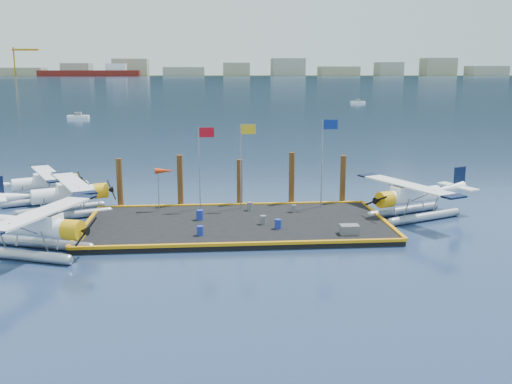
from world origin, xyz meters
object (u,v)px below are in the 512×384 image
seaplane_d (411,198)px  piling_3 (292,180)px  drum_1 (278,224)px  piling_4 (343,181)px  flagpole_blue (325,150)px  piling_2 (240,184)px  seaplane_b (68,196)px  drum_3 (200,231)px  flagpole_red (202,155)px  drum_0 (200,215)px  piling_0 (120,185)px  drum_2 (263,220)px  seaplane_a (36,230)px  drum_4 (294,208)px  crate (349,229)px  windsock (164,172)px  piling_1 (180,183)px  flagpole_yellow (243,153)px  seaplane_c (43,185)px  drum_5 (250,206)px

seaplane_d → piling_3: 8.98m
drum_1 → piling_4: size_ratio=0.16×
flagpole_blue → piling_2: flagpole_blue is taller
piling_2 → seaplane_b: bearing=-174.6°
drum_3 → flagpole_red: flagpole_red is taller
drum_0 → piling_0: (-6.01, 4.67, 1.26)m
drum_1 → flagpole_red: flagpole_red is taller
drum_2 → piling_3: bearing=65.6°
seaplane_a → seaplane_b: seaplane_a is taller
drum_4 → crate: bearing=-65.5°
windsock → crate: bearing=-31.5°
seaplane_b → piling_4: size_ratio=2.29×
piling_1 → piling_4: (12.50, 0.00, -0.10)m
drum_2 → piling_2: piling_2 is taller
flagpole_yellow → drum_4: bearing=-22.6°
seaplane_c → flagpole_red: (12.87, -5.32, 3.02)m
piling_2 → drum_0: bearing=-122.6°
flagpole_red → flagpole_yellow: 3.00m
seaplane_a → drum_0: seaplane_a is taller
drum_3 → flagpole_yellow: 8.41m
windsock → piling_3: (9.53, 1.60, -1.08)m
drum_1 → windsock: windsock is taller
drum_3 → piling_0: bearing=125.8°
drum_2 → drum_3: bearing=-151.0°
piling_3 → piling_4: size_ratio=1.07×
piling_1 → piling_4: bearing=0.0°
drum_4 → piling_2: (-3.72, 3.06, 1.23)m
windsock → flagpole_yellow: bearing=0.0°
drum_4 → piling_0: piling_0 is taller
drum_5 → piling_0: size_ratio=0.15×
flagpole_red → flagpole_blue: flagpole_blue is taller
drum_2 → drum_3: size_ratio=0.96×
seaplane_c → piling_4: piling_4 is taller
drum_4 → piling_4: (4.28, 3.06, 1.33)m
drum_2 → windsock: windsock is taller
seaplane_c → piling_3: bearing=54.4°
drum_4 → piling_0: (-12.72, 3.06, 1.33)m
drum_5 → flagpole_red: bearing=168.5°
flagpole_blue → drum_3: bearing=-143.2°
windsock → seaplane_b: bearing=176.7°
seaplane_d → flagpole_blue: flagpole_blue is taller
drum_5 → piling_0: bearing=166.6°
seaplane_b → drum_1: bearing=43.7°
drum_1 → drum_5: bearing=106.3°
seaplane_d → drum_3: bearing=83.1°
seaplane_d → piling_4: size_ratio=2.30×
seaplane_b → flagpole_red: (9.78, -0.40, 2.94)m
drum_3 → windsock: 7.73m
piling_1 → piling_3: piling_3 is taller
seaplane_d → drum_2: 11.05m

